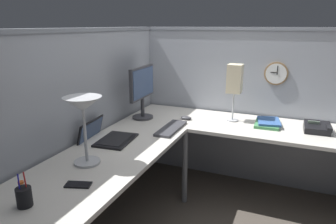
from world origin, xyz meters
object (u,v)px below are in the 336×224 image
object	(u,v)px
computer_mouse	(186,118)
wall_clock	(276,73)
desk_lamp_dome	(83,110)
book_stack	(268,123)
cell_phone	(78,185)
pen_cup	(24,197)
desk_lamp_paper	(235,80)
laptop	(105,137)
office_phone	(318,128)
keyboard	(171,128)
monitor	(142,88)

from	to	relation	value
computer_mouse	wall_clock	world-z (taller)	wall_clock
desk_lamp_dome	book_stack	distance (m)	1.66
desk_lamp_dome	book_stack	bearing A→B (deg)	-38.62
cell_phone	desk_lamp_dome	bearing A→B (deg)	9.08
pen_cup	desk_lamp_dome	bearing A→B (deg)	2.08
desk_lamp_paper	laptop	bearing A→B (deg)	137.01
office_phone	book_stack	distance (m)	0.41
desk_lamp_dome	pen_cup	xyz separation A→B (m)	(-0.53, -0.02, -0.31)
desk_lamp_dome	desk_lamp_paper	distance (m)	1.46
pen_cup	wall_clock	size ratio (longest dim) A/B	0.82
book_stack	wall_clock	size ratio (longest dim) A/B	1.38
pen_cup	office_phone	size ratio (longest dim) A/B	0.84
laptop	desk_lamp_dome	world-z (taller)	desk_lamp_dome
cell_phone	wall_clock	distance (m)	2.08
office_phone	desk_lamp_paper	size ratio (longest dim) A/B	0.40
keyboard	book_stack	world-z (taller)	book_stack
desk_lamp_paper	wall_clock	world-z (taller)	wall_clock
keyboard	desk_lamp_paper	bearing A→B (deg)	-43.39
computer_mouse	wall_clock	xyz separation A→B (m)	(0.42, -0.75, 0.41)
book_stack	desk_lamp_paper	size ratio (longest dim) A/B	0.57
office_phone	book_stack	world-z (taller)	office_phone
desk_lamp_dome	pen_cup	world-z (taller)	desk_lamp_dome
desk_lamp_dome	cell_phone	xyz separation A→B (m)	(-0.26, -0.13, -0.36)
laptop	book_stack	distance (m)	1.44
laptop	desk_lamp_paper	distance (m)	1.26
laptop	cell_phone	world-z (taller)	laptop
pen_cup	office_phone	distance (m)	2.25
office_phone	pen_cup	bearing A→B (deg)	141.48
laptop	wall_clock	bearing A→B (deg)	-44.77
monitor	keyboard	world-z (taller)	monitor
office_phone	monitor	bearing A→B (deg)	97.55
computer_mouse	pen_cup	world-z (taller)	pen_cup
monitor	laptop	world-z (taller)	monitor
monitor	pen_cup	world-z (taller)	monitor
computer_mouse	desk_lamp_paper	xyz separation A→B (m)	(0.14, -0.41, 0.37)
computer_mouse	office_phone	world-z (taller)	office_phone
laptop	computer_mouse	size ratio (longest dim) A/B	3.97
keyboard	desk_lamp_paper	xyz separation A→B (m)	(0.46, -0.44, 0.37)
desk_lamp_dome	office_phone	world-z (taller)	desk_lamp_dome
keyboard	computer_mouse	world-z (taller)	computer_mouse
monitor	computer_mouse	world-z (taller)	monitor
laptop	book_stack	xyz separation A→B (m)	(0.87, -1.15, -0.00)
computer_mouse	book_stack	size ratio (longest dim) A/B	0.34
monitor	office_phone	distance (m)	1.58
desk_lamp_dome	pen_cup	distance (m)	0.61
monitor	office_phone	bearing A→B (deg)	-82.45
desk_lamp_dome	monitor	bearing A→B (deg)	6.65
office_phone	desk_lamp_paper	bearing A→B (deg)	86.00
desk_lamp_dome	wall_clock	bearing A→B (deg)	-33.23
pen_cup	wall_clock	xyz separation A→B (m)	(2.10, -1.01, 0.37)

